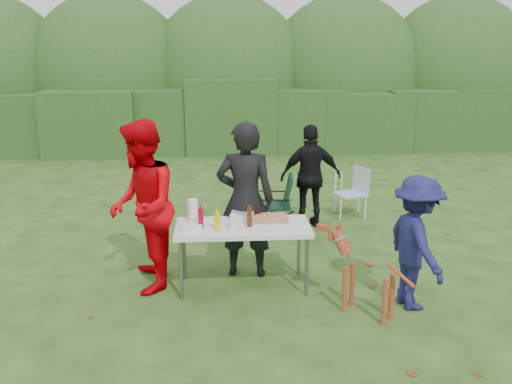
{
  "coord_description": "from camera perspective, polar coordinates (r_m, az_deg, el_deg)",
  "views": [
    {
      "loc": [
        -0.33,
        -5.62,
        2.72
      ],
      "look_at": [
        0.11,
        0.52,
        1.0
      ],
      "focal_mm": 38.0,
      "sensor_mm": 36.0,
      "label": 1
    }
  ],
  "objects": [
    {
      "name": "shrub_backdrop",
      "position": [
        15.26,
        -2.88,
        11.39
      ],
      "size": [
        20.0,
        2.6,
        3.2
      ],
      "primitive_type": "ellipsoid",
      "color": "#3D6628",
      "rests_on": "ground"
    },
    {
      "name": "person_red_jacket",
      "position": [
        6.09,
        -11.9,
        -1.53
      ],
      "size": [
        0.83,
        1.01,
        1.92
      ],
      "primitive_type": "imported",
      "rotation": [
        0.0,
        0.0,
        -1.45
      ],
      "color": "#CE0008",
      "rests_on": "ground"
    },
    {
      "name": "ketchup_bottle",
      "position": [
        5.95,
        -5.82,
        -2.78
      ],
      "size": [
        0.06,
        0.06,
        0.22
      ],
      "primitive_type": "cylinder",
      "color": "maroon",
      "rests_on": "folding_table"
    },
    {
      "name": "cup_stack",
      "position": [
        5.86,
        -2.38,
        -3.21
      ],
      "size": [
        0.08,
        0.08,
        0.18
      ],
      "primitive_type": "cylinder",
      "color": "white",
      "rests_on": "folding_table"
    },
    {
      "name": "camping_chair",
      "position": [
        8.01,
        2.0,
        -1.09
      ],
      "size": [
        0.57,
        0.57,
        0.84
      ],
      "primitive_type": null,
      "rotation": [
        0.0,
        0.0,
        3.05
      ],
      "color": "black",
      "rests_on": "ground"
    },
    {
      "name": "pasta_bowl",
      "position": [
        6.21,
        -1.43,
        -2.5
      ],
      "size": [
        0.26,
        0.26,
        0.1
      ],
      "primitive_type": "cylinder",
      "color": "silver",
      "rests_on": "folding_table"
    },
    {
      "name": "dog",
      "position": [
        5.65,
        11.79,
        -8.72
      ],
      "size": [
        0.9,
        0.87,
        0.85
      ],
      "primitive_type": null,
      "rotation": [
        0.0,
        0.0,
        2.4
      ],
      "color": "#953D21",
      "rests_on": "ground"
    },
    {
      "name": "paper_towel_roll",
      "position": [
        6.16,
        -6.67,
        -1.96
      ],
      "size": [
        0.12,
        0.12,
        0.26
      ],
      "primitive_type": "cylinder",
      "color": "white",
      "rests_on": "folding_table"
    },
    {
      "name": "child",
      "position": [
        5.85,
        16.51,
        -5.16
      ],
      "size": [
        0.66,
        0.99,
        1.42
      ],
      "primitive_type": "imported",
      "rotation": [
        0.0,
        0.0,
        1.73
      ],
      "color": "#17194F",
      "rests_on": "ground"
    },
    {
      "name": "person_black_puffy",
      "position": [
        8.09,
        5.77,
        1.63
      ],
      "size": [
        0.94,
        0.45,
        1.55
      ],
      "primitive_type": "imported",
      "rotation": [
        0.0,
        0.0,
        3.22
      ],
      "color": "black",
      "rests_on": "ground"
    },
    {
      "name": "focaccia_bread",
      "position": [
        6.19,
        1.33,
        -2.68
      ],
      "size": [
        0.4,
        0.26,
        0.04
      ],
      "primitive_type": "cube",
      "color": "#C0794F",
      "rests_on": "food_tray"
    },
    {
      "name": "mustard_bottle",
      "position": [
        5.86,
        -4.1,
        -3.14
      ],
      "size": [
        0.06,
        0.06,
        0.2
      ],
      "primitive_type": "cylinder",
      "color": "#CCCD00",
      "rests_on": "folding_table"
    },
    {
      "name": "lawn_chair",
      "position": [
        8.77,
        9.91,
        -0.0
      ],
      "size": [
        0.61,
        0.61,
        0.79
      ],
      "primitive_type": null,
      "rotation": [
        0.0,
        0.0,
        3.52
      ],
      "color": "#3C6CBB",
      "rests_on": "ground"
    },
    {
      "name": "food_tray",
      "position": [
        6.2,
        1.33,
        -2.92
      ],
      "size": [
        0.45,
        0.3,
        0.02
      ],
      "primitive_type": "cube",
      "color": "#B7B7BA",
      "rests_on": "folding_table"
    },
    {
      "name": "ground",
      "position": [
        6.25,
        -0.67,
        -10.18
      ],
      "size": [
        80.0,
        80.0,
        0.0
      ],
      "primitive_type": "plane",
      "color": "#1E4211"
    },
    {
      "name": "folding_table",
      "position": [
        6.05,
        -1.38,
        -4.03
      ],
      "size": [
        1.5,
        0.7,
        0.74
      ],
      "color": "silver",
      "rests_on": "ground"
    },
    {
      "name": "person_cook",
      "position": [
        6.32,
        -1.13,
        -0.85
      ],
      "size": [
        0.73,
        0.53,
        1.86
      ],
      "primitive_type": "imported",
      "rotation": [
        0.0,
        0.0,
        3.01
      ],
      "color": "black",
      "rests_on": "ground"
    },
    {
      "name": "hedge_row",
      "position": [
        13.75,
        -2.69,
        7.79
      ],
      "size": [
        22.0,
        1.4,
        1.7
      ],
      "primitive_type": "cube",
      "color": "#23471C",
      "rests_on": "ground"
    },
    {
      "name": "plate_stack",
      "position": [
        5.93,
        -6.83,
        -3.76
      ],
      "size": [
        0.24,
        0.24,
        0.05
      ],
      "primitive_type": "cylinder",
      "color": "white",
      "rests_on": "folding_table"
    },
    {
      "name": "beer_bottle",
      "position": [
        5.97,
        -0.69,
        -2.56
      ],
      "size": [
        0.06,
        0.06,
        0.24
      ],
      "primitive_type": "cylinder",
      "color": "#47230F",
      "rests_on": "folding_table"
    }
  ]
}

